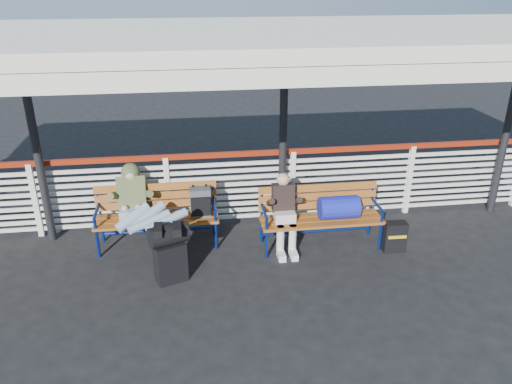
{
  "coord_description": "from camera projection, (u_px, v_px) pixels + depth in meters",
  "views": [
    {
      "loc": [
        0.37,
        -5.42,
        3.77
      ],
      "look_at": [
        1.28,
        1.0,
        0.93
      ],
      "focal_mm": 35.0,
      "sensor_mm": 36.0,
      "label": 1
    }
  ],
  "objects": [
    {
      "name": "luggage_stack",
      "position": [
        170.0,
        251.0,
        6.52
      ],
      "size": [
        0.57,
        0.44,
        0.83
      ],
      "rotation": [
        0.0,
        0.0,
        0.36
      ],
      "color": "black",
      "rests_on": "ground"
    },
    {
      "name": "bench_right",
      "position": [
        329.0,
        209.0,
        7.35
      ],
      "size": [
        1.8,
        0.56,
        0.92
      ],
      "color": "#AD6421",
      "rests_on": "ground"
    },
    {
      "name": "ground",
      "position": [
        168.0,
        295.0,
        6.38
      ],
      "size": [
        60.0,
        60.0,
        0.0
      ],
      "primitive_type": "plane",
      "color": "black",
      "rests_on": "ground"
    },
    {
      "name": "traveler_man",
      "position": [
        144.0,
        212.0,
        7.0
      ],
      "size": [
        0.94,
        1.64,
        0.77
      ],
      "color": "#8FA9C1",
      "rests_on": "ground"
    },
    {
      "name": "fence",
      "position": [
        168.0,
        190.0,
        7.84
      ],
      "size": [
        12.08,
        0.08,
        1.24
      ],
      "color": "silver",
      "rests_on": "ground"
    },
    {
      "name": "suitcase_side",
      "position": [
        394.0,
        237.0,
        7.33
      ],
      "size": [
        0.33,
        0.21,
        0.46
      ],
      "rotation": [
        0.0,
        0.0,
        -0.02
      ],
      "color": "black",
      "rests_on": "ground"
    },
    {
      "name": "canopy",
      "position": [
        152.0,
        41.0,
        5.95
      ],
      "size": [
        12.6,
        3.6,
        3.16
      ],
      "color": "silver",
      "rests_on": "ground"
    },
    {
      "name": "bench_left",
      "position": [
        169.0,
        208.0,
        7.41
      ],
      "size": [
        1.8,
        0.56,
        0.92
      ],
      "color": "#AD6421",
      "rests_on": "ground"
    },
    {
      "name": "companion_person",
      "position": [
        284.0,
        212.0,
        7.25
      ],
      "size": [
        0.32,
        0.66,
        1.15
      ],
      "color": "beige",
      "rests_on": "ground"
    }
  ]
}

